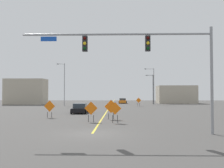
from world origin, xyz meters
TOP-DOWN VIEW (x-y plane):
  - ground at (0.00, 0.00)m, footprint 160.84×160.84m
  - road_centre_stripe at (0.00, 44.68)m, footprint 0.16×89.36m
  - traffic_signal_assembly at (3.78, -0.01)m, footprint 12.97×0.44m
  - street_lamp_mid_left at (10.30, 47.62)m, footprint 1.94×0.24m
  - street_lamp_near_right at (9.89, 43.38)m, footprint 2.28×0.24m
  - street_lamp_mid_right at (-10.27, 38.90)m, footprint 1.76×0.24m
  - construction_sign_median_near at (-5.96, 11.27)m, footprint 1.27×0.20m
  - construction_sign_left_lane at (0.99, 9.52)m, footprint 1.37×0.35m
  - construction_sign_left_shoulder at (5.93, 36.31)m, footprint 1.09×0.30m
  - construction_sign_median_far at (-0.86, 7.10)m, footprint 1.27×0.17m
  - construction_sign_right_lane at (1.45, 6.43)m, footprint 1.17×0.12m
  - car_orange_near at (2.87, 51.74)m, footprint 2.22×4.54m
  - car_black_passing at (-3.55, 17.89)m, footprint 2.17×4.25m
  - roadside_building_east at (17.18, 52.29)m, footprint 9.92×6.85m
  - roadside_building_west at (-21.01, 45.39)m, footprint 9.60×5.07m

SIDE VIEW (x-z plane):
  - ground at x=0.00m, z-range 0.00..0.00m
  - road_centre_stripe at x=0.00m, z-range 0.00..0.01m
  - car_black_passing at x=-3.55m, z-range -0.04..1.29m
  - car_orange_near at x=2.87m, z-range -0.05..1.32m
  - construction_sign_left_shoulder at x=5.93m, z-range 0.24..2.06m
  - construction_sign_median_near at x=-5.96m, z-range 0.24..2.17m
  - construction_sign_right_lane at x=1.45m, z-range 0.26..2.17m
  - construction_sign_median_far at x=-0.86m, z-range 0.25..2.19m
  - construction_sign_left_lane at x=0.99m, z-range 0.25..2.30m
  - roadside_building_east at x=17.18m, z-range 0.00..4.73m
  - roadside_building_west at x=-21.01m, z-range 0.00..6.22m
  - street_lamp_mid_left at x=10.30m, z-range 0.42..7.80m
  - street_lamp_near_right at x=9.89m, z-range 0.46..9.06m
  - street_lamp_mid_right at x=-10.27m, z-range 0.41..9.74m
  - traffic_signal_assembly at x=3.78m, z-range 1.84..9.09m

